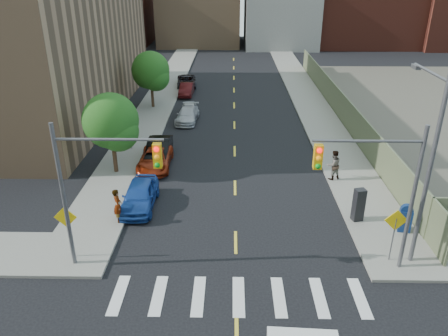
{
  "coord_description": "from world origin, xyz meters",
  "views": [
    {
      "loc": [
        -0.26,
        -10.47,
        12.67
      ],
      "look_at": [
        -0.67,
        12.62,
        2.0
      ],
      "focal_mm": 35.0,
      "sensor_mm": 36.0,
      "label": 1
    }
  ],
  "objects_px": {
    "parked_car_silver": "(188,115)",
    "pedestrian_east": "(333,165)",
    "parked_car_red": "(155,159)",
    "mailbox": "(405,218)",
    "parked_car_maroon": "(187,89)",
    "parked_car_grey": "(187,81)",
    "parked_car_blue": "(140,195)",
    "parked_car_white": "(189,109)",
    "parked_car_black": "(159,150)",
    "payphone": "(359,205)",
    "pedestrian_west": "(118,205)"
  },
  "relations": [
    {
      "from": "parked_car_blue",
      "to": "pedestrian_east",
      "type": "height_order",
      "value": "pedestrian_east"
    },
    {
      "from": "parked_car_black",
      "to": "parked_car_red",
      "type": "relative_size",
      "value": 0.98
    },
    {
      "from": "parked_car_red",
      "to": "mailbox",
      "type": "relative_size",
      "value": 2.98
    },
    {
      "from": "mailbox",
      "to": "pedestrian_east",
      "type": "bearing_deg",
      "value": 124.64
    },
    {
      "from": "parked_car_red",
      "to": "pedestrian_west",
      "type": "bearing_deg",
      "value": -97.33
    },
    {
      "from": "parked_car_blue",
      "to": "parked_car_black",
      "type": "relative_size",
      "value": 0.98
    },
    {
      "from": "parked_car_grey",
      "to": "mailbox",
      "type": "distance_m",
      "value": 33.61
    },
    {
      "from": "parked_car_red",
      "to": "parked_car_grey",
      "type": "distance_m",
      "value": 22.5
    },
    {
      "from": "parked_car_red",
      "to": "parked_car_maroon",
      "type": "xyz_separation_m",
      "value": [
        0.36,
        18.77,
        0.02
      ]
    },
    {
      "from": "parked_car_black",
      "to": "parked_car_silver",
      "type": "height_order",
      "value": "parked_car_black"
    },
    {
      "from": "parked_car_silver",
      "to": "pedestrian_east",
      "type": "distance_m",
      "value": 15.8
    },
    {
      "from": "parked_car_blue",
      "to": "parked_car_maroon",
      "type": "relative_size",
      "value": 1.12
    },
    {
      "from": "parked_car_black",
      "to": "parked_car_white",
      "type": "height_order",
      "value": "parked_car_black"
    },
    {
      "from": "parked_car_white",
      "to": "parked_car_grey",
      "type": "height_order",
      "value": "parked_car_grey"
    },
    {
      "from": "parked_car_grey",
      "to": "mailbox",
      "type": "relative_size",
      "value": 2.99
    },
    {
      "from": "parked_car_black",
      "to": "pedestrian_west",
      "type": "relative_size",
      "value": 2.36
    },
    {
      "from": "parked_car_red",
      "to": "parked_car_grey",
      "type": "xyz_separation_m",
      "value": [
        0.0,
        22.5,
        0.0
      ]
    },
    {
      "from": "parked_car_silver",
      "to": "parked_car_white",
      "type": "bearing_deg",
      "value": 94.08
    },
    {
      "from": "parked_car_blue",
      "to": "parked_car_maroon",
      "type": "xyz_separation_m",
      "value": [
        0.36,
        24.22,
        -0.1
      ]
    },
    {
      "from": "parked_car_maroon",
      "to": "parked_car_silver",
      "type": "bearing_deg",
      "value": -83.16
    },
    {
      "from": "parked_car_grey",
      "to": "parked_car_white",
      "type": "bearing_deg",
      "value": -89.17
    },
    {
      "from": "pedestrian_west",
      "to": "pedestrian_east",
      "type": "bearing_deg",
      "value": -86.14
    },
    {
      "from": "parked_car_red",
      "to": "parked_car_maroon",
      "type": "relative_size",
      "value": 1.16
    },
    {
      "from": "parked_car_black",
      "to": "pedestrian_east",
      "type": "bearing_deg",
      "value": -16.42
    },
    {
      "from": "parked_car_silver",
      "to": "parked_car_maroon",
      "type": "bearing_deg",
      "value": 100.12
    },
    {
      "from": "payphone",
      "to": "pedestrian_west",
      "type": "relative_size",
      "value": 0.97
    },
    {
      "from": "parked_car_black",
      "to": "parked_car_maroon",
      "type": "xyz_separation_m",
      "value": [
        0.32,
        17.37,
        -0.09
      ]
    },
    {
      "from": "parked_car_grey",
      "to": "pedestrian_east",
      "type": "xyz_separation_m",
      "value": [
        11.8,
        -24.37,
        0.5
      ]
    },
    {
      "from": "parked_car_blue",
      "to": "parked_car_white",
      "type": "height_order",
      "value": "parked_car_blue"
    },
    {
      "from": "parked_car_silver",
      "to": "pedestrian_east",
      "type": "bearing_deg",
      "value": -44.24
    },
    {
      "from": "pedestrian_west",
      "to": "pedestrian_east",
      "type": "distance_m",
      "value": 13.7
    },
    {
      "from": "parked_car_black",
      "to": "parked_car_maroon",
      "type": "relative_size",
      "value": 1.14
    },
    {
      "from": "pedestrian_east",
      "to": "parked_car_white",
      "type": "bearing_deg",
      "value": -73.82
    },
    {
      "from": "pedestrian_east",
      "to": "parked_car_red",
      "type": "bearing_deg",
      "value": -30.74
    },
    {
      "from": "parked_car_silver",
      "to": "pedestrian_east",
      "type": "relative_size",
      "value": 2.22
    },
    {
      "from": "parked_car_silver",
      "to": "pedestrian_west",
      "type": "bearing_deg",
      "value": -92.89
    },
    {
      "from": "parked_car_red",
      "to": "parked_car_black",
      "type": "bearing_deg",
      "value": 87.29
    },
    {
      "from": "mailbox",
      "to": "payphone",
      "type": "distance_m",
      "value": 2.39
    },
    {
      "from": "parked_car_red",
      "to": "parked_car_white",
      "type": "bearing_deg",
      "value": 82.57
    },
    {
      "from": "mailbox",
      "to": "pedestrian_west",
      "type": "height_order",
      "value": "pedestrian_west"
    },
    {
      "from": "parked_car_white",
      "to": "mailbox",
      "type": "height_order",
      "value": "mailbox"
    },
    {
      "from": "payphone",
      "to": "pedestrian_west",
      "type": "xyz_separation_m",
      "value": [
        -12.9,
        -0.35,
        0.03
      ]
    },
    {
      "from": "pedestrian_east",
      "to": "mailbox",
      "type": "bearing_deg",
      "value": 90.25
    },
    {
      "from": "mailbox",
      "to": "payphone",
      "type": "xyz_separation_m",
      "value": [
        -2.15,
        1.03,
        0.18
      ]
    },
    {
      "from": "parked_car_grey",
      "to": "parked_car_blue",
      "type": "bearing_deg",
      "value": -95.98
    },
    {
      "from": "parked_car_blue",
      "to": "parked_car_grey",
      "type": "bearing_deg",
      "value": 89.87
    },
    {
      "from": "parked_car_grey",
      "to": "pedestrian_east",
      "type": "relative_size",
      "value": 2.33
    },
    {
      "from": "parked_car_maroon",
      "to": "parked_car_blue",
      "type": "bearing_deg",
      "value": -90.06
    },
    {
      "from": "parked_car_black",
      "to": "pedestrian_west",
      "type": "height_order",
      "value": "pedestrian_west"
    },
    {
      "from": "parked_car_red",
      "to": "mailbox",
      "type": "distance_m",
      "value": 16.31
    }
  ]
}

